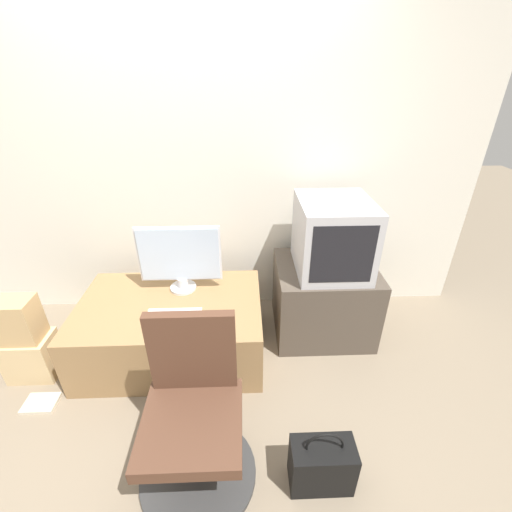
% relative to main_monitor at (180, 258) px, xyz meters
% --- Properties ---
extents(ground_plane, '(12.00, 12.00, 0.00)m').
position_rel_main_monitor_xyz_m(ground_plane, '(0.08, -0.86, -0.70)').
color(ground_plane, '#7F705B').
extents(wall_back, '(4.40, 0.05, 2.60)m').
position_rel_main_monitor_xyz_m(wall_back, '(0.08, 0.46, 0.60)').
color(wall_back, silver).
rests_on(wall_back, ground_plane).
extents(desk, '(1.26, 0.82, 0.44)m').
position_rel_main_monitor_xyz_m(desk, '(-0.08, -0.17, -0.48)').
color(desk, '#937047').
rests_on(desk, ground_plane).
extents(side_stand, '(0.73, 0.63, 0.58)m').
position_rel_main_monitor_xyz_m(side_stand, '(1.06, 0.04, -0.41)').
color(side_stand, '#4C4238').
rests_on(side_stand, ground_plane).
extents(main_monitor, '(0.58, 0.19, 0.49)m').
position_rel_main_monitor_xyz_m(main_monitor, '(0.00, 0.00, 0.00)').
color(main_monitor, silver).
rests_on(main_monitor, desk).
extents(keyboard, '(0.35, 0.14, 0.01)m').
position_rel_main_monitor_xyz_m(keyboard, '(-0.02, -0.32, -0.25)').
color(keyboard, silver).
rests_on(keyboard, desk).
extents(mouse, '(0.05, 0.04, 0.03)m').
position_rel_main_monitor_xyz_m(mouse, '(0.22, -0.35, -0.24)').
color(mouse, '#4C4C51').
rests_on(mouse, desk).
extents(crt_tv, '(0.49, 0.56, 0.51)m').
position_rel_main_monitor_xyz_m(crt_tv, '(1.07, 0.02, 0.14)').
color(crt_tv, '#B7B7BC').
rests_on(crt_tv, side_stand).
extents(office_chair, '(0.60, 0.60, 0.89)m').
position_rel_main_monitor_xyz_m(office_chair, '(0.19, -1.03, -0.34)').
color(office_chair, '#333333').
rests_on(office_chair, ground_plane).
extents(cardboard_box_lower, '(0.31, 0.22, 0.32)m').
position_rel_main_monitor_xyz_m(cardboard_box_lower, '(-0.99, -0.36, -0.54)').
color(cardboard_box_lower, '#D1B27F').
rests_on(cardboard_box_lower, ground_plane).
extents(cardboard_box_upper, '(0.25, 0.18, 0.30)m').
position_rel_main_monitor_xyz_m(cardboard_box_upper, '(-0.99, -0.36, -0.23)').
color(cardboard_box_upper, tan).
rests_on(cardboard_box_upper, cardboard_box_lower).
extents(handbag, '(0.31, 0.17, 0.39)m').
position_rel_main_monitor_xyz_m(handbag, '(0.82, -1.14, -0.55)').
color(handbag, black).
rests_on(handbag, ground_plane).
extents(book, '(0.20, 0.15, 0.02)m').
position_rel_main_monitor_xyz_m(book, '(-0.85, -0.62, -0.68)').
color(book, beige).
rests_on(book, ground_plane).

